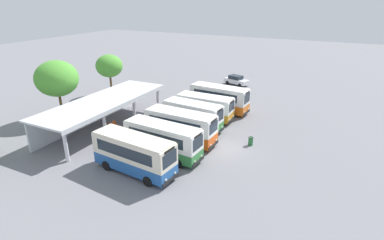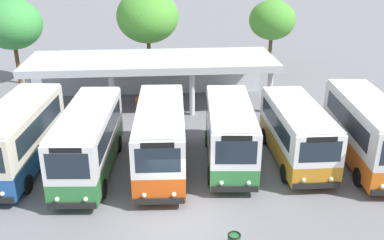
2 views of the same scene
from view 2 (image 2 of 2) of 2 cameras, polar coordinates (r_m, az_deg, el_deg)
name	(u,v)px [view 2 (image 2 of 2)]	position (r m, az deg, el deg)	size (l,w,h in m)	color
ground_plane	(180,223)	(18.41, -1.57, -13.41)	(180.00, 180.00, 0.00)	slate
city_bus_nearest_orange	(19,135)	(23.26, -21.84, -1.82)	(3.04, 7.87, 3.40)	black
city_bus_second_in_row	(89,139)	(21.82, -13.46, -2.46)	(2.73, 7.85, 3.32)	black
city_bus_middle_cream	(161,136)	(21.53, -4.15, -2.14)	(2.65, 7.69, 3.37)	black
city_bus_fourth_amber	(230,132)	(22.17, 4.99, -1.61)	(2.78, 7.07, 3.24)	black
city_bus_fifth_blue	(297,131)	(23.10, 13.62, -1.44)	(2.51, 7.09, 3.05)	black
city_bus_far_end_green	(367,129)	(23.94, 22.06, -1.14)	(2.90, 7.96, 3.42)	black
terminal_canopy	(152,66)	(31.07, -5.28, 7.07)	(16.99, 5.57, 3.40)	silver
waiting_chair_end_by_column	(139,102)	(30.26, -7.05, 2.37)	(0.46, 0.46, 0.86)	slate
waiting_chair_second_from_end	(148,102)	(30.17, -5.76, 2.37)	(0.46, 0.46, 0.86)	slate
waiting_chair_middle_seat	(158,102)	(30.13, -4.45, 2.39)	(0.46, 0.46, 0.86)	slate
roadside_tree_behind_canopy	(148,17)	(36.44, -5.86, 13.38)	(5.06, 5.06, 7.34)	brown
roadside_tree_east_of_canopy	(272,20)	(39.02, 10.51, 12.80)	(4.00, 4.00, 6.28)	brown
roadside_tree_west_of_canopy	(12,24)	(37.64, -22.65, 11.59)	(4.72, 4.72, 6.86)	brown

